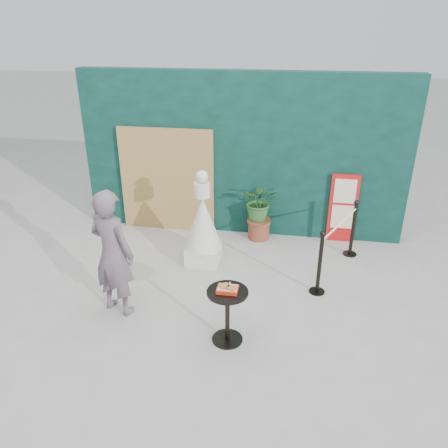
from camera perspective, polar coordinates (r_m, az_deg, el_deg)
ground at (r=6.05m, az=-1.96°, el=-13.45°), size 60.00×60.00×0.00m
back_wall at (r=8.16m, az=2.33°, el=8.93°), size 6.00×0.30×3.00m
bamboo_fence at (r=8.41m, az=-7.47°, el=5.65°), size 1.80×0.08×2.00m
woman at (r=6.09m, az=-14.35°, el=-3.72°), size 0.77×0.63×1.83m
menu_board at (r=8.25m, az=15.24°, el=1.95°), size 0.50×0.07×1.30m
statue at (r=7.23m, az=-2.77°, el=-0.34°), size 0.64×0.64×1.64m
cafe_table at (r=5.56m, az=0.45°, el=-10.92°), size 0.52×0.52×0.75m
food_basket at (r=5.40m, az=0.49°, el=-8.43°), size 0.26×0.19×0.11m
planter at (r=8.08m, az=4.67°, el=2.30°), size 0.66×0.57×1.12m
stanchion_barrier at (r=7.23m, az=14.62°, el=-2.70°), size 0.84×1.54×1.03m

